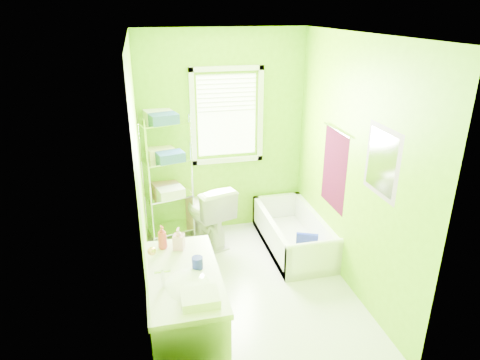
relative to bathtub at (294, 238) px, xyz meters
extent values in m
plane|color=silver|center=(-0.72, -0.66, -0.15)|extent=(2.90, 2.90, 0.00)
cube|color=#6AB008|center=(-0.72, 0.79, 1.15)|extent=(2.10, 0.04, 2.60)
cube|color=#6AB008|center=(-0.72, -2.11, 1.15)|extent=(2.10, 0.04, 2.60)
cube|color=#6AB008|center=(-1.77, -0.66, 1.15)|extent=(0.04, 2.90, 2.60)
cube|color=#6AB008|center=(0.33, -0.66, 1.15)|extent=(0.04, 2.90, 2.60)
cube|color=white|center=(-0.72, -0.66, 2.45)|extent=(2.10, 2.90, 0.04)
cube|color=white|center=(-0.67, 0.78, 1.40)|extent=(0.74, 0.01, 1.01)
cube|color=white|center=(-0.67, 0.76, 0.82)|extent=(0.92, 0.05, 0.06)
cube|color=white|center=(-0.67, 0.76, 1.98)|extent=(0.92, 0.05, 0.06)
cube|color=white|center=(-1.10, 0.76, 1.40)|extent=(0.06, 0.05, 1.22)
cube|color=white|center=(-0.24, 0.76, 1.40)|extent=(0.06, 0.05, 1.22)
cube|color=white|center=(-0.67, 0.76, 1.69)|extent=(0.72, 0.02, 0.50)
cube|color=white|center=(-1.76, -1.66, 0.85)|extent=(0.02, 0.80, 2.00)
sphere|color=gold|center=(-1.72, -1.33, 0.85)|extent=(0.07, 0.07, 0.07)
cube|color=#41071E|center=(0.31, -0.31, 1.00)|extent=(0.02, 0.58, 0.90)
cylinder|color=silver|center=(0.30, -0.31, 1.45)|extent=(0.02, 0.62, 0.02)
cube|color=#CC5972|center=(0.32, -1.21, 1.40)|extent=(0.02, 0.54, 0.64)
cube|color=white|center=(0.31, -1.21, 1.40)|extent=(0.01, 0.44, 0.54)
cube|color=white|center=(0.00, 0.04, -0.10)|extent=(0.66, 1.41, 0.09)
cube|color=white|center=(-0.30, 0.04, 0.07)|extent=(0.07, 1.41, 0.42)
cube|color=white|center=(0.29, 0.04, 0.07)|extent=(0.07, 1.41, 0.42)
cube|color=white|center=(0.00, -0.63, 0.07)|extent=(0.66, 0.07, 0.42)
cube|color=white|center=(0.00, 0.71, 0.07)|extent=(0.66, 0.07, 0.42)
cylinder|color=white|center=(0.00, -0.63, 0.28)|extent=(0.66, 0.07, 0.07)
cylinder|color=#1420BF|center=(0.00, -0.41, -0.02)|extent=(0.36, 0.36, 0.06)
cylinder|color=yellow|center=(0.00, -0.41, 0.04)|extent=(0.34, 0.34, 0.05)
cube|color=#1420BF|center=(0.06, -0.29, 0.10)|extent=(0.25, 0.14, 0.23)
imported|color=white|center=(-1.00, 0.43, 0.26)|extent=(0.67, 0.90, 0.82)
cube|color=white|center=(-1.50, -1.48, 0.26)|extent=(0.55, 1.10, 0.80)
cube|color=white|center=(-1.50, -1.48, 0.68)|extent=(0.58, 1.13, 0.05)
ellipsoid|color=white|center=(-1.48, -1.63, 0.68)|extent=(0.38, 0.50, 0.13)
cylinder|color=silver|center=(-1.66, -1.63, 0.78)|extent=(0.03, 0.03, 0.16)
cylinder|color=silver|center=(-1.66, -1.63, 0.85)|extent=(0.12, 0.02, 0.02)
imported|color=#C83A41|center=(-1.63, -1.05, 0.82)|extent=(0.11, 0.11, 0.22)
imported|color=#E795C3|center=(-1.49, -1.09, 0.81)|extent=(0.12, 0.12, 0.20)
cylinder|color=#172197|center=(-1.37, -1.43, 0.76)|extent=(0.09, 0.09, 0.10)
cube|color=white|center=(-1.41, -1.86, 0.74)|extent=(0.27, 0.21, 0.07)
cylinder|color=silver|center=(-1.69, 0.37, 0.69)|extent=(0.02, 0.02, 1.66)
cylinder|color=silver|center=(-1.77, 0.69, 0.69)|extent=(0.02, 0.02, 1.66)
cylinder|color=silver|center=(-1.17, 0.50, 0.69)|extent=(0.02, 0.02, 1.66)
cylinder|color=silver|center=(-1.25, 0.82, 0.69)|extent=(0.02, 0.02, 1.66)
cube|color=silver|center=(-1.47, 0.60, 0.01)|extent=(0.62, 0.47, 0.02)
cube|color=silver|center=(-1.47, 0.60, 0.48)|extent=(0.62, 0.47, 0.02)
cube|color=silver|center=(-1.47, 0.60, 0.95)|extent=(0.62, 0.47, 0.02)
cube|color=silver|center=(-1.47, 0.60, 1.41)|extent=(0.62, 0.47, 0.02)
cube|color=#2A5898|center=(-1.47, 0.49, 1.48)|extent=(0.35, 0.28, 0.11)
cube|color=white|center=(-1.52, 0.71, 1.48)|extent=(0.35, 0.28, 0.11)
cube|color=#2A5898|center=(-1.42, 0.50, 1.01)|extent=(0.35, 0.28, 0.11)
cube|color=#FFF19B|center=(-1.53, 0.71, 1.01)|extent=(0.35, 0.28, 0.11)
cube|color=white|center=(-1.44, 0.52, 0.54)|extent=(0.35, 0.28, 0.11)
cube|color=#C88890|center=(-1.50, 0.73, 0.54)|extent=(0.35, 0.28, 0.11)
cube|color=#C88890|center=(-1.20, 0.66, 0.22)|extent=(0.10, 0.29, 0.52)
camera|label=1|loc=(-1.70, -4.36, 2.68)|focal=32.00mm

